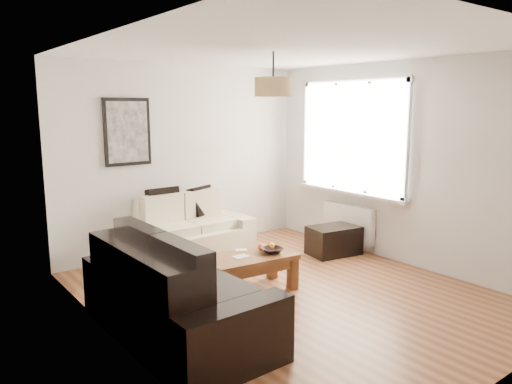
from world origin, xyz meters
TOP-DOWN VIEW (x-y plane):
  - floor at (0.00, 0.00)m, footprint 4.50×4.50m
  - ceiling at (0.00, 0.00)m, footprint 3.80×4.50m
  - wall_back at (0.00, 2.25)m, footprint 3.80×0.04m
  - wall_front at (0.00, -2.25)m, footprint 3.80×0.04m
  - wall_left at (-1.90, 0.00)m, footprint 0.04×4.50m
  - wall_right at (1.90, 0.00)m, footprint 0.04×4.50m
  - window_bay at (1.86, 0.80)m, footprint 0.14×1.90m
  - radiator at (1.82, 0.80)m, footprint 0.10×0.90m
  - poster at (-0.85, 2.22)m, footprint 0.62×0.04m
  - pendant_shade at (0.00, 0.30)m, footprint 0.40×0.40m
  - loveseat_cream at (-0.24, 1.78)m, footprint 1.65×0.92m
  - sofa_leather at (-1.43, -0.11)m, footprint 1.01×2.03m
  - coffee_table at (-0.29, 0.34)m, footprint 1.05×0.64m
  - ottoman at (1.45, 0.72)m, footprint 0.75×0.55m
  - cushion_left at (-0.48, 1.98)m, footprint 0.44×0.14m
  - cushion_right at (0.09, 1.98)m, footprint 0.42×0.27m
  - fruit_bowl at (-0.03, 0.26)m, footprint 0.27×0.27m
  - orange_a at (0.05, 0.36)m, footprint 0.10×0.10m
  - orange_b at (0.08, 0.42)m, footprint 0.09×0.09m
  - orange_c at (-0.07, 0.42)m, footprint 0.10×0.10m
  - papers at (-0.40, 0.35)m, footprint 0.18×0.12m

SIDE VIEW (x-z plane):
  - floor at x=0.00m, z-range 0.00..0.00m
  - ottoman at x=1.45m, z-range 0.00..0.39m
  - coffee_table at x=-0.29m, z-range 0.00..0.41m
  - radiator at x=1.82m, z-range 0.12..0.64m
  - loveseat_cream at x=-0.24m, z-range 0.00..0.82m
  - papers at x=-0.40m, z-range 0.41..0.41m
  - sofa_leather at x=-1.43m, z-range 0.00..0.87m
  - fruit_bowl at x=-0.03m, z-range 0.41..0.47m
  - orange_a at x=0.05m, z-range 0.41..0.49m
  - orange_b at x=0.08m, z-range 0.41..0.48m
  - orange_c at x=-0.07m, z-range 0.41..0.49m
  - cushion_right at x=0.09m, z-range 0.52..0.92m
  - cushion_left at x=-0.48m, z-range 0.52..0.96m
  - wall_back at x=0.00m, z-range 0.00..2.60m
  - wall_front at x=0.00m, z-range 0.00..2.60m
  - wall_left at x=-1.90m, z-range 0.00..2.60m
  - wall_right at x=1.90m, z-range 0.00..2.60m
  - window_bay at x=1.86m, z-range 0.80..2.40m
  - poster at x=-0.85m, z-range 1.26..2.13m
  - pendant_shade at x=0.00m, z-range 2.13..2.33m
  - ceiling at x=0.00m, z-range 2.60..2.60m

